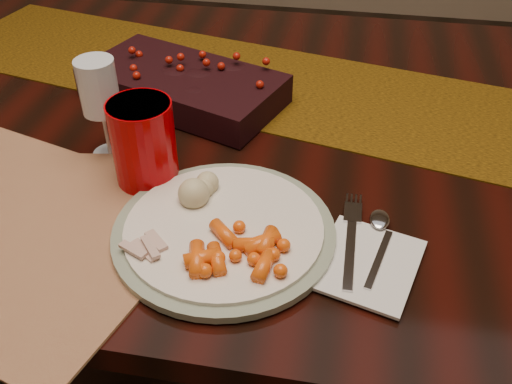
% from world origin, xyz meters
% --- Properties ---
extents(floor, '(5.00, 5.00, 0.00)m').
position_xyz_m(floor, '(0.00, 0.00, 0.00)').
color(floor, black).
rests_on(floor, ground).
extents(dining_table, '(1.80, 1.00, 0.75)m').
position_xyz_m(dining_table, '(0.00, 0.00, 0.38)').
color(dining_table, black).
rests_on(dining_table, floor).
extents(table_runner, '(1.57, 0.64, 0.00)m').
position_xyz_m(table_runner, '(0.05, 0.11, 0.75)').
color(table_runner, black).
rests_on(table_runner, dining_table).
extents(centerpiece, '(0.39, 0.29, 0.07)m').
position_xyz_m(centerpiece, '(-0.16, 0.04, 0.79)').
color(centerpiece, black).
rests_on(centerpiece, table_runner).
extents(placemat_main, '(0.57, 0.48, 0.00)m').
position_xyz_m(placemat_main, '(-0.31, -0.33, 0.75)').
color(placemat_main, '#966652').
rests_on(placemat_main, dining_table).
extents(dinner_plate, '(0.31, 0.31, 0.02)m').
position_xyz_m(dinner_plate, '(-0.01, -0.30, 0.76)').
color(dinner_plate, silver).
rests_on(dinner_plate, placemat_main).
extents(baby_carrots, '(0.11, 0.10, 0.02)m').
position_xyz_m(baby_carrots, '(0.01, -0.35, 0.78)').
color(baby_carrots, '#ED560E').
rests_on(baby_carrots, dinner_plate).
extents(mashed_potatoes, '(0.09, 0.09, 0.04)m').
position_xyz_m(mashed_potatoes, '(-0.05, -0.24, 0.79)').
color(mashed_potatoes, '#BEB78E').
rests_on(mashed_potatoes, dinner_plate).
extents(turkey_shreds, '(0.06, 0.06, 0.01)m').
position_xyz_m(turkey_shreds, '(-0.10, -0.36, 0.78)').
color(turkey_shreds, beige).
rests_on(turkey_shreds, dinner_plate).
extents(napkin, '(0.15, 0.17, 0.00)m').
position_xyz_m(napkin, '(0.18, -0.32, 0.76)').
color(napkin, silver).
rests_on(napkin, placemat_main).
extents(fork, '(0.02, 0.16, 0.00)m').
position_xyz_m(fork, '(0.16, -0.29, 0.76)').
color(fork, white).
rests_on(fork, napkin).
extents(spoon, '(0.06, 0.14, 0.00)m').
position_xyz_m(spoon, '(0.19, -0.29, 0.76)').
color(spoon, '#B6B8CB').
rests_on(spoon, napkin).
extents(red_cup, '(0.10, 0.10, 0.13)m').
position_xyz_m(red_cup, '(-0.15, -0.20, 0.82)').
color(red_cup, '#A30004').
rests_on(red_cup, placemat_main).
extents(wine_glass, '(0.07, 0.07, 0.16)m').
position_xyz_m(wine_glass, '(-0.23, -0.15, 0.83)').
color(wine_glass, silver).
rests_on(wine_glass, dining_table).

